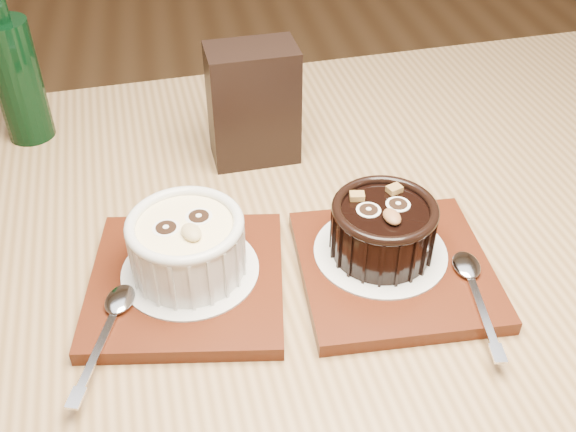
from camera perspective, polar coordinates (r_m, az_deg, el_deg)
name	(u,v)px	position (r m, az deg, el deg)	size (l,w,h in m)	color
table	(281,317)	(0.74, -0.61, -8.54)	(1.25, 0.87, 0.75)	brown
tray_left	(187,282)	(0.65, -8.56, -5.54)	(0.18, 0.18, 0.01)	#4F1D0D
doily_left	(190,270)	(0.65, -8.27, -4.54)	(0.13, 0.13, 0.00)	white
ramekin_white	(187,243)	(0.62, -8.55, -2.29)	(0.11, 0.11, 0.06)	silver
spoon_left	(106,329)	(0.61, -15.12, -9.21)	(0.03, 0.13, 0.01)	silver
tray_right	(395,269)	(0.66, 9.01, -4.45)	(0.18, 0.18, 0.01)	#4F1D0D
doily_right	(380,251)	(0.66, 7.82, -2.99)	(0.13, 0.13, 0.00)	white
ramekin_dark	(383,227)	(0.64, 8.07, -0.89)	(0.10, 0.10, 0.06)	black
spoon_right	(476,291)	(0.64, 15.64, -6.17)	(0.03, 0.13, 0.01)	silver
condiment_stand	(253,104)	(0.78, -2.96, 9.41)	(0.10, 0.06, 0.14)	black
green_bottle	(16,76)	(0.87, -22.00, 10.93)	(0.06, 0.06, 0.21)	black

